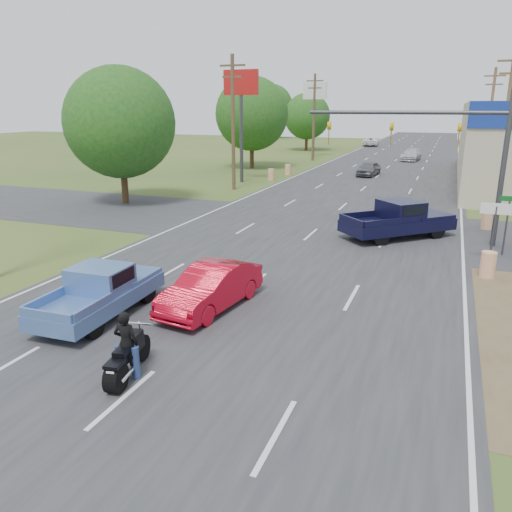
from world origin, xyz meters
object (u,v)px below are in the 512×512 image
at_px(motorcycle, 126,360).
at_px(navy_pickup, 400,219).
at_px(red_convertible, 211,288).
at_px(distant_car_silver, 411,155).
at_px(blue_pickup, 102,290).
at_px(distant_car_white, 371,142).
at_px(distant_car_grey, 369,169).
at_px(rider, 126,347).

height_order(motorcycle, navy_pickup, navy_pickup).
relative_size(red_convertible, distant_car_silver, 0.90).
xyz_separation_m(blue_pickup, navy_pickup, (7.66, 13.27, 0.14)).
bearing_deg(distant_car_white, distant_car_silver, 105.04).
xyz_separation_m(navy_pickup, distant_car_silver, (-2.51, 38.86, -0.25)).
relative_size(red_convertible, distant_car_grey, 1.09).
bearing_deg(distant_car_grey, red_convertible, -82.49).
height_order(motorcycle, distant_car_silver, distant_car_silver).
height_order(navy_pickup, distant_car_silver, navy_pickup).
height_order(red_convertible, distant_car_silver, red_convertible).
distance_m(red_convertible, motorcycle, 4.66).
xyz_separation_m(motorcycle, distant_car_white, (-6.09, 77.65, 0.24)).
bearing_deg(rider, red_convertible, -99.45).
height_order(red_convertible, distant_car_grey, red_convertible).
height_order(rider, blue_pickup, rider).
bearing_deg(rider, navy_pickup, -115.89).
xyz_separation_m(rider, distant_car_white, (-6.08, 77.59, -0.07)).
distance_m(navy_pickup, distant_car_grey, 23.47).
bearing_deg(rider, blue_pickup, -54.68).
bearing_deg(navy_pickup, distant_car_grey, 148.48).
bearing_deg(blue_pickup, motorcycle, -47.13).
height_order(rider, distant_car_silver, rider).
bearing_deg(red_convertible, motorcycle, -81.72).
distance_m(red_convertible, distant_car_white, 73.24).
bearing_deg(blue_pickup, distant_car_grey, 84.06).
bearing_deg(red_convertible, navy_pickup, 75.78).
bearing_deg(navy_pickup, motorcycle, -59.99).
height_order(red_convertible, navy_pickup, navy_pickup).
bearing_deg(motorcycle, red_convertible, 80.67).
bearing_deg(navy_pickup, distant_car_silver, 139.63).
xyz_separation_m(rider, distant_car_grey, (-0.44, 39.15, -0.14)).
relative_size(red_convertible, rider, 2.64).
relative_size(rider, distant_car_white, 0.30).
xyz_separation_m(blue_pickup, distant_car_white, (-3.08, 74.62, -0.06)).
height_order(navy_pickup, distant_car_white, navy_pickup).
bearing_deg(red_convertible, distant_car_white, 102.46).
bearing_deg(distant_car_grey, navy_pickup, -70.61).
relative_size(red_convertible, distant_car_white, 0.80).
xyz_separation_m(red_convertible, rider, (0.04, -4.60, 0.10)).
bearing_deg(distant_car_silver, navy_pickup, -80.76).
xyz_separation_m(motorcycle, blue_pickup, (-3.01, 3.03, 0.30)).
xyz_separation_m(rider, blue_pickup, (-3.00, 2.98, -0.01)).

